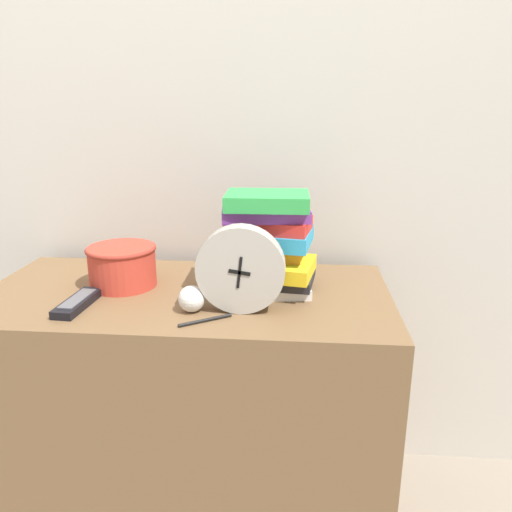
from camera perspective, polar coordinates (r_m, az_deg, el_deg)
The scene contains 8 objects.
wall_back at distance 1.58m, azimuth -6.02°, elevation 17.11°, with size 6.00×0.04×2.40m.
desk at distance 1.50m, azimuth -7.45°, elevation -16.93°, with size 1.08×0.53×0.72m.
desk_clock at distance 1.17m, azimuth -1.77°, elevation -1.55°, with size 0.21×0.05×0.21m.
book_stack at distance 1.30m, azimuth 1.56°, elevation 1.65°, with size 0.26×0.23×0.26m.
basket at distance 1.40m, azimuth -15.03°, elevation -0.93°, with size 0.19×0.19×0.11m.
tv_remote at distance 1.30m, azimuth -19.70°, elevation -5.03°, with size 0.06×0.17×0.02m.
crumpled_paper_ball at distance 1.20m, azimuth -7.37°, elevation -4.87°, with size 0.06×0.06×0.06m.
pen at distance 1.15m, azimuth -5.83°, elevation -7.32°, with size 0.11×0.08×0.01m.
Camera 1 is at (0.29, -0.95, 1.20)m, focal length 35.00 mm.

